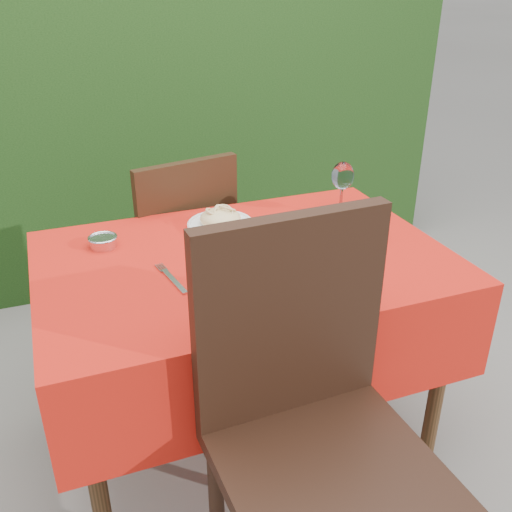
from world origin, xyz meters
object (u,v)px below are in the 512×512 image
object	(u,v)px
water_glass	(357,224)
steel_ramekin	(103,242)
wine_glass	(343,178)
chair_near	(310,411)
chair_far	(179,248)
pizza_plate	(276,256)
pasta_plate	(220,221)
fork	(174,281)

from	to	relation	value
water_glass	steel_ramekin	size ratio (longest dim) A/B	1.20
steel_ramekin	wine_glass	bearing A→B (deg)	-1.90
chair_near	water_glass	size ratio (longest dim) A/B	10.34
chair_far	wine_glass	distance (m)	0.74
wine_glass	steel_ramekin	bearing A→B (deg)	178.10
water_glass	pizza_plate	bearing A→B (deg)	-165.10
pasta_plate	chair_far	bearing A→B (deg)	102.10
chair_near	pasta_plate	xyz separation A→B (m)	(0.04, 0.81, 0.16)
pizza_plate	water_glass	world-z (taller)	water_glass
chair_near	pizza_plate	size ratio (longest dim) A/B	3.36
chair_near	fork	world-z (taller)	chair_near
pizza_plate	fork	distance (m)	0.32
chair_near	pizza_plate	world-z (taller)	chair_near
chair_far	water_glass	distance (m)	0.79
pizza_plate	fork	bearing A→B (deg)	-179.56
pizza_plate	pasta_plate	xyz separation A→B (m)	(-0.07, 0.32, -0.00)
chair_far	pasta_plate	distance (m)	0.43
wine_glass	steel_ramekin	size ratio (longest dim) A/B	2.28
fork	steel_ramekin	distance (m)	0.35
pasta_plate	wine_glass	size ratio (longest dim) A/B	1.17
steel_ramekin	pizza_plate	bearing A→B (deg)	-33.07
chair_near	pasta_plate	distance (m)	0.82
chair_far	fork	size ratio (longest dim) A/B	4.28
wine_glass	fork	size ratio (longest dim) A/B	0.92
pizza_plate	water_glass	size ratio (longest dim) A/B	3.08
chair_far	water_glass	size ratio (longest dim) A/B	8.88
pizza_plate	water_glass	xyz separation A→B (m)	(0.33, 0.09, 0.02)
chair_far	pasta_plate	bearing A→B (deg)	90.18
wine_glass	fork	world-z (taller)	wine_glass
steel_ramekin	chair_far	bearing A→B (deg)	47.72
water_glass	fork	size ratio (longest dim) A/B	0.48
chair_far	pizza_plate	xyz separation A→B (m)	(0.15, -0.66, 0.25)
pizza_plate	pasta_plate	distance (m)	0.33
pasta_plate	chair_near	bearing A→B (deg)	-92.84
pizza_plate	water_glass	bearing A→B (deg)	14.90
pasta_plate	wine_glass	xyz separation A→B (m)	(0.44, -0.04, 0.11)
wine_glass	fork	distance (m)	0.75
water_glass	steel_ramekin	xyz separation A→B (m)	(-0.80, 0.22, -0.03)
steel_ramekin	water_glass	bearing A→B (deg)	-15.46
water_glass	fork	distance (m)	0.65
chair_near	fork	bearing A→B (deg)	110.51
chair_far	steel_ramekin	xyz separation A→B (m)	(-0.32, -0.36, 0.24)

